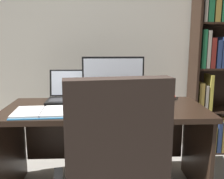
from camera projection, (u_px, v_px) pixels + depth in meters
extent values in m
cube|color=beige|center=(96.00, 35.00, 2.96)|extent=(4.97, 0.12, 2.67)
cube|color=black|center=(105.00, 109.00, 2.10)|extent=(1.62, 0.71, 0.04)
cube|color=black|center=(12.00, 153.00, 2.14)|extent=(0.03, 0.65, 0.70)
cube|color=black|center=(196.00, 150.00, 2.20)|extent=(0.03, 0.65, 0.70)
cube|color=black|center=(105.00, 134.00, 2.49)|extent=(1.50, 0.03, 0.49)
cube|color=black|center=(194.00, 68.00, 2.85)|extent=(0.02, 0.30, 1.94)
cube|color=black|center=(223.00, 67.00, 3.01)|extent=(0.82, 0.01, 1.94)
cube|color=black|center=(222.00, 149.00, 3.05)|extent=(0.77, 0.28, 0.02)
cube|color=black|center=(195.00, 133.00, 2.96)|extent=(0.05, 0.23, 0.41)
cube|color=black|center=(201.00, 136.00, 2.97)|extent=(0.03, 0.21, 0.34)
cube|color=gray|center=(206.00, 133.00, 2.98)|extent=(0.06, 0.23, 0.38)
cube|color=gold|center=(211.00, 137.00, 2.97)|extent=(0.04, 0.21, 0.30)
cube|color=navy|center=(217.00, 135.00, 2.96)|extent=(0.04, 0.18, 0.36)
cube|color=olive|center=(220.00, 133.00, 2.98)|extent=(0.03, 0.22, 0.40)
cube|color=olive|center=(198.00, 96.00, 2.88)|extent=(0.06, 0.21, 0.32)
cube|color=gray|center=(204.00, 97.00, 2.88)|extent=(0.03, 0.22, 0.29)
cube|color=gold|center=(208.00, 92.00, 2.87)|extent=(0.03, 0.21, 0.41)
cube|color=#195633|center=(202.00, 49.00, 2.76)|extent=(0.05, 0.17, 0.40)
cube|color=gray|center=(205.00, 49.00, 2.79)|extent=(0.04, 0.23, 0.39)
cube|color=maroon|center=(210.00, 53.00, 2.78)|extent=(0.05, 0.20, 0.32)
cube|color=navy|center=(215.00, 54.00, 2.80)|extent=(0.04, 0.23, 0.30)
cube|color=navy|center=(220.00, 52.00, 2.80)|extent=(0.03, 0.23, 0.33)
cube|color=gray|center=(204.00, 7.00, 2.68)|extent=(0.03, 0.17, 0.31)
cube|color=#195633|center=(208.00, 5.00, 2.70)|extent=(0.06, 0.23, 0.35)
cube|color=olive|center=(215.00, 6.00, 2.70)|extent=(0.05, 0.21, 0.33)
cube|color=#195633|center=(221.00, 10.00, 2.70)|extent=(0.05, 0.20, 0.26)
cube|color=#2D231E|center=(118.00, 154.00, 1.16)|extent=(0.48, 0.17, 0.70)
cube|color=black|center=(159.00, 178.00, 1.45)|extent=(0.10, 0.39, 0.04)
cube|color=black|center=(113.00, 99.00, 2.32)|extent=(0.22, 0.16, 0.02)
cylinder|color=black|center=(113.00, 93.00, 2.31)|extent=(0.04, 0.04, 0.09)
cube|color=black|center=(113.00, 73.00, 2.28)|extent=(0.55, 0.02, 0.28)
cube|color=silver|center=(113.00, 73.00, 2.26)|extent=(0.52, 0.00, 0.25)
cube|color=black|center=(65.00, 101.00, 2.26)|extent=(0.32, 0.26, 0.02)
cube|color=#2D2D30|center=(65.00, 100.00, 2.24)|extent=(0.27, 0.14, 0.00)
cube|color=black|center=(67.00, 83.00, 2.39)|extent=(0.32, 0.05, 0.24)
cube|color=silver|center=(67.00, 83.00, 2.39)|extent=(0.29, 0.04, 0.22)
cube|color=black|center=(115.00, 109.00, 1.98)|extent=(0.42, 0.15, 0.02)
ellipsoid|color=black|center=(154.00, 108.00, 1.99)|extent=(0.06, 0.10, 0.04)
cube|color=black|center=(159.00, 100.00, 2.32)|extent=(0.14, 0.12, 0.01)
cube|color=black|center=(160.00, 100.00, 2.27)|extent=(0.27, 0.01, 0.01)
cube|color=#DB422D|center=(157.00, 90.00, 2.42)|extent=(0.30, 0.23, 0.11)
cube|color=white|center=(157.00, 89.00, 2.41)|extent=(0.28, 0.21, 0.09)
cube|color=#2D84C6|center=(28.00, 113.00, 1.90)|extent=(0.23, 0.32, 0.01)
cube|color=#2D84C6|center=(57.00, 113.00, 1.92)|extent=(0.23, 0.32, 0.01)
cube|color=white|center=(28.00, 112.00, 1.90)|extent=(0.21, 0.30, 0.02)
cube|color=white|center=(57.00, 111.00, 1.92)|extent=(0.21, 0.30, 0.02)
cylinder|color=#B7B7BC|center=(43.00, 112.00, 1.91)|extent=(0.04, 0.28, 0.02)
cube|color=white|center=(79.00, 105.00, 2.15)|extent=(0.18, 0.23, 0.01)
cylinder|color=maroon|center=(82.00, 104.00, 2.15)|extent=(0.14, 0.04, 0.01)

